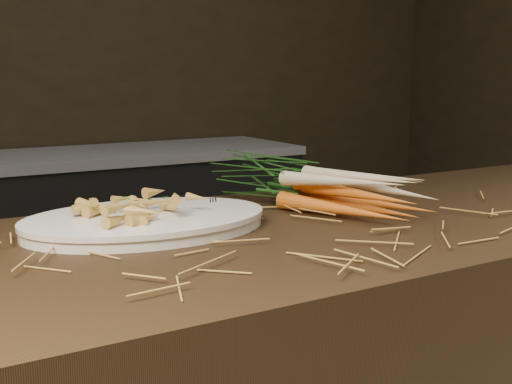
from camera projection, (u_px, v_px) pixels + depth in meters
back_counter at (107, 240)px, 3.00m from camera, size 1.82×0.62×0.84m
straw_bedding at (258, 227)px, 1.18m from camera, size 1.40×0.60×0.02m
root_veg_bunch at (298, 183)px, 1.41m from camera, size 0.31×0.57×0.10m
serving_platter at (146, 223)px, 1.19m from camera, size 0.47×0.34×0.02m
roasted_veg_heap at (146, 204)px, 1.18m from camera, size 0.23×0.18×0.05m
serving_fork at (230, 210)px, 1.24m from camera, size 0.09×0.16×0.00m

